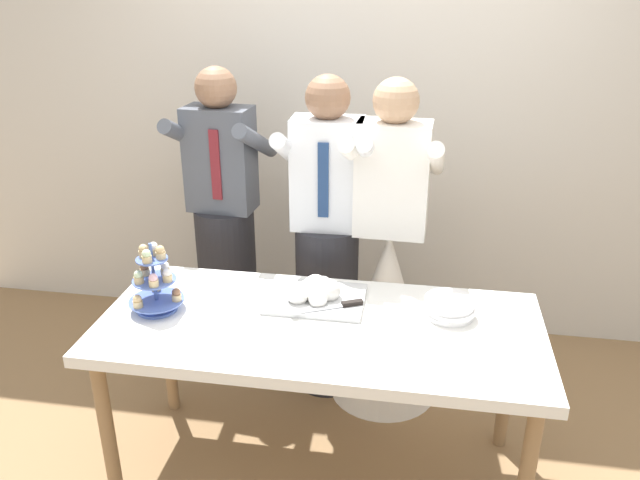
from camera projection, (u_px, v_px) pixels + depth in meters
ground_plane at (320, 470)px, 2.89m from camera, size 8.00×8.00×0.00m
rear_wall at (361, 91)px, 3.60m from camera, size 5.20×0.10×2.90m
dessert_table at (320, 338)px, 2.61m from camera, size 1.80×0.80×0.78m
cupcake_stand at (155, 282)px, 2.62m from camera, size 0.23×0.23×0.31m
main_cake_tray at (315, 294)px, 2.72m from camera, size 0.42×0.33×0.12m
plate_stack at (449, 307)px, 2.61m from camera, size 0.21×0.21×0.08m
person_groom at (327, 258)px, 3.21m from camera, size 0.47×0.50×1.66m
person_bride at (387, 294)px, 3.20m from camera, size 0.56×0.56×1.66m
person_guest at (226, 238)px, 3.44m from camera, size 0.49×0.52×1.66m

